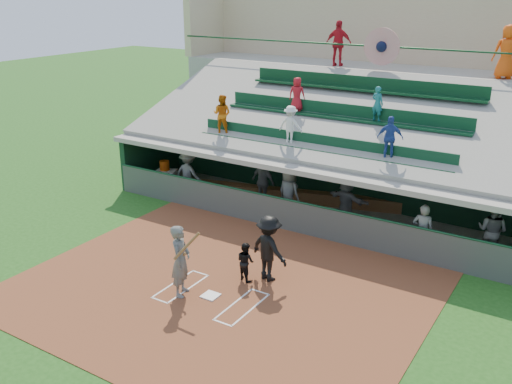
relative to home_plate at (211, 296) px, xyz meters
The scene contains 21 objects.
ground 0.04m from the home_plate, ahead, with size 100.00×100.00×0.00m, color #1D4E16.
dirt_slab 0.50m from the home_plate, 90.00° to the left, with size 11.00×9.00×0.02m, color brown.
home_plate is the anchor object (origin of this frame).
batters_box_chalk 0.01m from the home_plate, ahead, with size 2.65×1.85×0.01m.
dugout_floor 6.75m from the home_plate, 90.00° to the left, with size 16.00×3.50×0.04m, color gray.
concourse_slab 13.69m from the home_plate, 90.00° to the left, with size 20.00×3.00×4.60m, color gray.
grandstand 10.74m from the home_plate, 90.05° to the left, with size 20.40×10.40×7.80m.
batter_at_plate 1.27m from the home_plate, 157.35° to the right, with size 0.98×0.85×2.01m.
catcher 1.44m from the home_plate, 77.44° to the left, with size 0.55×0.43×1.13m, color black.
home_umpire 2.09m from the home_plate, 63.17° to the left, with size 1.24×0.72×1.93m, color black.
dugout_bench 7.88m from the home_plate, 91.89° to the left, with size 14.81×0.44×0.44m, color brown.
white_table 9.26m from the home_plate, 137.41° to the left, with size 0.81×0.61×0.71m, color white.
water_cooler 9.32m from the home_plate, 137.83° to the left, with size 0.40×0.40×0.40m, color #D84F0C.
dugout_player_a 7.94m from the home_plate, 132.30° to the left, with size 1.21×0.69×1.87m, color #5E615B.
dugout_player_b 7.05m from the home_plate, 109.44° to the left, with size 1.08×0.45×1.84m, color #5E605A.
dugout_player_c 6.13m from the home_plate, 98.55° to the left, with size 0.92×0.60×1.88m, color #5F625D.
dugout_player_d 6.59m from the home_plate, 80.09° to the left, with size 1.63×0.52×1.76m, color #565853.
dugout_player_e 6.75m from the home_plate, 52.08° to the left, with size 0.64×0.42×1.74m, color #5C5F5A.
dugout_player_f 8.69m from the home_plate, 46.67° to the left, with size 0.91×0.71×1.87m, color #5F625D.
concourse_staff_a 13.97m from the home_plate, 99.85° to the left, with size 1.13×0.47×1.94m, color red.
concourse_staff_b 14.59m from the home_plate, 69.92° to the left, with size 0.97×0.63×1.99m, color #EA4D0D.
Camera 1 is at (8.19, -10.83, 7.92)m, focal length 40.00 mm.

